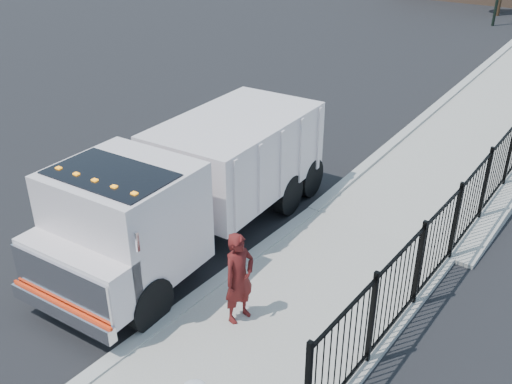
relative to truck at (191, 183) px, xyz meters
The scene contains 4 objects.
ground 2.48m from the truck, 36.92° to the right, with size 120.00×120.00×0.00m, color black.
curb 3.81m from the truck, 63.97° to the right, with size 0.30×12.00×0.16m, color #ADAAA3.
truck is the anchor object (origin of this frame).
worker 3.12m from the truck, 31.37° to the right, with size 0.67×0.44×1.84m, color #571514.
Camera 1 is at (6.47, -7.12, 7.27)m, focal length 40.00 mm.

